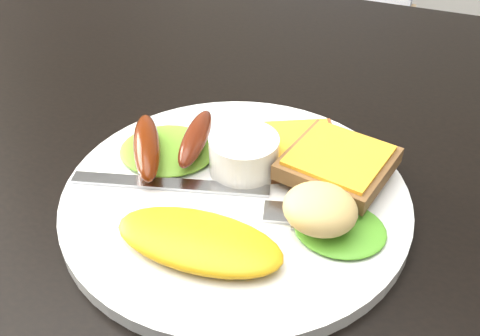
% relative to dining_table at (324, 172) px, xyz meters
% --- Properties ---
extents(dining_table, '(1.20, 0.80, 0.04)m').
position_rel_dining_table_xyz_m(dining_table, '(0.00, 0.00, 0.00)').
color(dining_table, black).
rests_on(dining_table, ground).
extents(dining_chair, '(0.46, 0.46, 0.05)m').
position_rel_dining_table_xyz_m(dining_chair, '(-0.23, 0.92, -0.28)').
color(dining_chair, tan).
rests_on(dining_chair, ground).
extents(plate, '(0.29, 0.29, 0.01)m').
position_rel_dining_table_xyz_m(plate, '(-0.06, -0.10, 0.03)').
color(plate, white).
rests_on(plate, dining_table).
extents(lettuce_left, '(0.10, 0.10, 0.01)m').
position_rel_dining_table_xyz_m(lettuce_left, '(-0.13, -0.07, 0.04)').
color(lettuce_left, '#6EA42A').
rests_on(lettuce_left, plate).
extents(lettuce_right, '(0.08, 0.07, 0.01)m').
position_rel_dining_table_xyz_m(lettuce_right, '(0.04, -0.11, 0.04)').
color(lettuce_right, '#34841C').
rests_on(lettuce_right, plate).
extents(omelette, '(0.13, 0.06, 0.02)m').
position_rel_dining_table_xyz_m(omelette, '(-0.06, -0.17, 0.04)').
color(omelette, gold).
rests_on(omelette, plate).
extents(sausage_a, '(0.07, 0.10, 0.02)m').
position_rel_dining_table_xyz_m(sausage_a, '(-0.14, -0.09, 0.05)').
color(sausage_a, '#5D190A').
rests_on(sausage_a, lettuce_left).
extents(sausage_b, '(0.04, 0.09, 0.02)m').
position_rel_dining_table_xyz_m(sausage_b, '(-0.11, -0.06, 0.05)').
color(sausage_b, '#5D1812').
rests_on(sausage_b, lettuce_left).
extents(ramekin, '(0.06, 0.06, 0.04)m').
position_rel_dining_table_xyz_m(ramekin, '(-0.06, -0.06, 0.05)').
color(ramekin, white).
rests_on(ramekin, plate).
extents(toast_a, '(0.11, 0.11, 0.01)m').
position_rel_dining_table_xyz_m(toast_a, '(-0.02, -0.03, 0.04)').
color(toast_a, brown).
rests_on(toast_a, plate).
extents(toast_b, '(0.10, 0.10, 0.01)m').
position_rel_dining_table_xyz_m(toast_b, '(0.02, -0.05, 0.05)').
color(toast_b, brown).
rests_on(toast_b, toast_a).
extents(potato_salad, '(0.07, 0.07, 0.03)m').
position_rel_dining_table_xyz_m(potato_salad, '(0.02, -0.11, 0.06)').
color(potato_salad, beige).
rests_on(potato_salad, lettuce_right).
extents(fork, '(0.17, 0.06, 0.00)m').
position_rel_dining_table_xyz_m(fork, '(-0.11, -0.11, 0.03)').
color(fork, '#ADAFB7').
rests_on(fork, plate).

